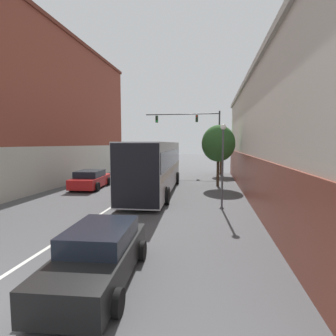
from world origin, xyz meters
The scene contains 11 objects.
lane_center_line centered at (0.00, 15.36, 0.00)m, with size 0.14×42.72×0.01m.
building_left_brick centered at (-9.70, 15.45, 6.43)m, with size 6.72×28.77×12.64m.
building_right_storefront centered at (11.48, 13.60, 3.97)m, with size 8.36×27.30×7.70m.
bus centered at (1.39, 14.25, 1.96)m, with size 3.19×12.26×3.49m.
hatchback_foreground centered at (2.52, 2.25, 0.63)m, with size 2.09×4.15×1.33m.
parked_car_left_near centered at (-4.06, 31.79, 0.63)m, with size 2.18×4.38×1.33m.
parked_car_left_mid centered at (-3.79, 14.93, 0.67)m, with size 2.43×4.61×1.37m.
traffic_signal_gantry centered at (3.65, 26.71, 5.12)m, with size 8.56×0.36×7.07m.
street_lamp centered at (5.82, 10.03, 2.42)m, with size 0.29×0.29×4.39m.
street_tree_near centered at (5.79, 17.46, 3.40)m, with size 2.62×2.36×4.85m.
street_tree_far centered at (6.30, 25.80, 3.90)m, with size 2.48×2.24×5.29m.
Camera 1 is at (5.23, -3.64, 3.40)m, focal length 28.00 mm.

